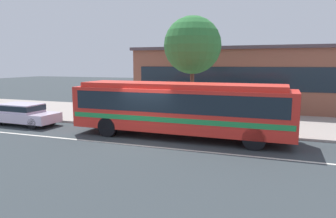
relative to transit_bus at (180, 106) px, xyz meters
name	(u,v)px	position (x,y,z in m)	size (l,w,h in m)	color
ground_plane	(145,141)	(-1.35, -1.31, -1.59)	(120.00, 120.00, 0.00)	#333A3E
sidewalk_slab	(184,117)	(-1.35, 5.35, -1.53)	(60.00, 8.00, 0.12)	#A3978F
lane_stripe_center	(138,145)	(-1.35, -2.11, -1.59)	(56.00, 0.16, 0.01)	silver
transit_bus	(180,106)	(0.00, 0.00, 0.00)	(10.95, 2.63, 2.73)	red
sedan_behind_bus	(23,113)	(-9.88, -0.09, -0.87)	(4.33, 1.89, 1.29)	silver
pedestrian_waiting_near_sign	(130,104)	(-4.43, 3.38, -0.47)	(0.42, 0.42, 1.72)	#3A2C32
pedestrian_walking_along_curb	(173,109)	(-1.06, 2.00, -0.47)	(0.46, 0.46, 1.71)	#7E684E
pedestrian_standing_by_tree	(169,108)	(-1.53, 2.74, -0.53)	(0.48, 0.48, 1.62)	navy
bus_stop_sign	(285,104)	(4.89, 1.68, 0.09)	(0.12, 0.44, 2.43)	gray
street_tree_near_stop	(192,45)	(-0.40, 3.71, 3.16)	(3.43, 3.43, 6.37)	brown
station_building	(251,78)	(2.27, 12.88, 0.89)	(18.21, 9.28, 4.96)	brown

